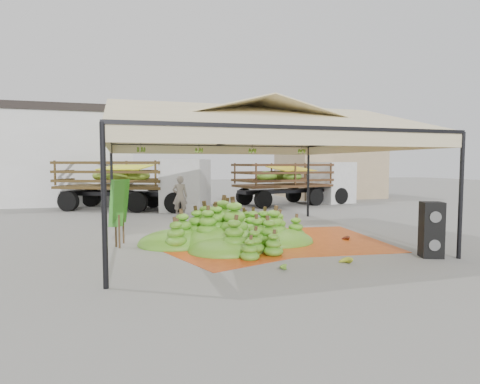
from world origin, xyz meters
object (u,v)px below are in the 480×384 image
object	(u,v)px
vendor	(180,196)
truck_left	(140,179)
truck_right	(300,178)
speaker_stack	(431,230)
banana_heap	(231,224)

from	to	relation	value
vendor	truck_left	size ratio (longest dim) A/B	0.23
truck_left	truck_right	distance (m)	8.76
truck_left	truck_right	size ratio (longest dim) A/B	1.06
truck_right	truck_left	bearing A→B (deg)	171.44
vendor	truck_left	bearing A→B (deg)	-54.48
speaker_stack	truck_right	world-z (taller)	truck_right
banana_heap	speaker_stack	world-z (taller)	speaker_stack
vendor	truck_right	world-z (taller)	truck_right
speaker_stack	truck_left	world-z (taller)	truck_left
banana_heap	truck_right	distance (m)	11.76
speaker_stack	truck_left	bearing A→B (deg)	138.48
banana_heap	truck_right	size ratio (longest dim) A/B	0.72
truck_right	vendor	bearing A→B (deg)	-165.00
speaker_stack	truck_right	xyz separation A→B (m)	(2.51, 12.68, 0.78)
truck_left	banana_heap	bearing A→B (deg)	-52.71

